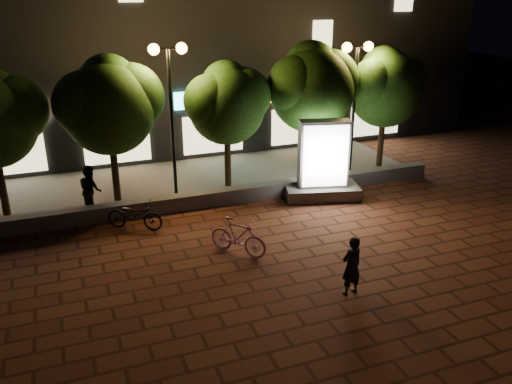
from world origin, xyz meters
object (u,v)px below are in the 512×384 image
tree_mid (227,101)px  scooter_parked (134,215)px  street_lamp_left (170,82)px  ad_kiosk (323,167)px  rider (352,266)px  street_lamp_right (356,74)px  tree_far_right (386,85)px  tree_right (313,85)px  pedestrian (91,190)px  scooter_pink (238,237)px  tree_left (109,102)px

tree_mid → scooter_parked: size_ratio=2.54×
tree_mid → scooter_parked: bearing=-147.2°
street_lamp_left → ad_kiosk: street_lamp_left is taller
tree_mid → rider: (0.46, -8.00, -2.46)m
street_lamp_right → rider: size_ratio=3.29×
tree_far_right → rider: (-6.04, -8.00, -2.61)m
tree_far_right → street_lamp_right: size_ratio=0.96×
street_lamp_left → tree_far_right: bearing=1.8°
tree_right → pedestrian: tree_right is taller
tree_right → tree_far_right: (3.20, -0.00, -0.20)m
tree_right → scooter_pink: tree_right is taller
tree_mid → street_lamp_left: 2.22m
tree_right → tree_far_right: bearing=-0.0°
tree_left → scooter_parked: size_ratio=2.76×
street_lamp_right → ad_kiosk: (-2.22, -1.89, -2.78)m
street_lamp_left → street_lamp_right: 7.00m
tree_left → street_lamp_right: 8.96m
tree_far_right → street_lamp_right: bearing=-170.4°
tree_far_right → pedestrian: 11.74m
tree_far_right → street_lamp_right: street_lamp_right is taller
tree_left → street_lamp_right: size_ratio=0.98×
tree_mid → scooter_parked: (-3.82, -2.46, -2.75)m
street_lamp_left → scooter_parked: street_lamp_left is taller
tree_mid → tree_left: bearing=180.0°
tree_right → pedestrian: 8.72m
tree_far_right → ad_kiosk: size_ratio=1.70×
tree_right → street_lamp_right: 1.70m
street_lamp_left → ad_kiosk: (4.78, -1.89, -2.91)m
scooter_pink → rider: bearing=-97.8°
tree_right → scooter_pink: 7.59m
tree_right → rider: (-2.84, -8.00, -2.81)m
scooter_pink → pedestrian: 5.47m
scooter_pink → street_lamp_left: bearing=56.9°
street_lamp_left → ad_kiosk: bearing=-21.6°
scooter_pink → rider: size_ratio=1.16×
tree_far_right → scooter_parked: size_ratio=2.69×
tree_mid → ad_kiosk: tree_mid is taller
ad_kiosk → tree_mid: bearing=141.6°
tree_far_right → ad_kiosk: tree_far_right is taller
tree_right → rider: bearing=-109.6°
tree_right → street_lamp_left: bearing=-177.2°
tree_left → street_lamp_right: street_lamp_right is taller
tree_mid → tree_far_right: tree_far_right is taller
tree_right → street_lamp_right: tree_right is taller
scooter_parked → rider: bearing=-110.3°
scooter_pink → scooter_parked: size_ratio=0.99×
tree_left → scooter_pink: size_ratio=2.78×
tree_right → rider: 8.94m
tree_left → pedestrian: 2.88m
street_lamp_left → scooter_parked: 4.54m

